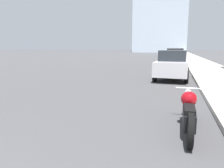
% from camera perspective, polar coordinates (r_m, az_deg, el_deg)
% --- Properties ---
extents(sidewalk, '(3.25, 240.00, 0.15)m').
position_cam_1_polar(sidewalk, '(40.19, 20.25, 6.35)').
color(sidewalk, '#B2ADA3').
rests_on(sidewalk, ground_plane).
extents(motorcycle, '(0.62, 2.56, 0.83)m').
position_cam_1_polar(motorcycle, '(5.23, 19.40, -6.78)').
color(motorcycle, black).
rests_on(motorcycle, ground_plane).
extents(parked_car_silver, '(2.02, 4.18, 1.69)m').
position_cam_1_polar(parked_car_silver, '(13.22, 15.56, 4.82)').
color(parked_car_silver, '#BCBCC1').
rests_on(parked_car_silver, ground_plane).
extents(parked_car_red, '(2.19, 4.53, 1.78)m').
position_cam_1_polar(parked_car_red, '(24.18, 16.22, 6.81)').
color(parked_car_red, red).
rests_on(parked_car_red, ground_plane).
extents(parked_car_blue, '(2.13, 4.72, 1.58)m').
position_cam_1_polar(parked_car_blue, '(34.85, 16.43, 7.33)').
color(parked_car_blue, '#1E3899').
rests_on(parked_car_blue, ground_plane).
extents(parked_car_yellow, '(2.11, 4.37, 1.73)m').
position_cam_1_polar(parked_car_yellow, '(48.05, 16.39, 7.90)').
color(parked_car_yellow, gold).
rests_on(parked_car_yellow, ground_plane).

